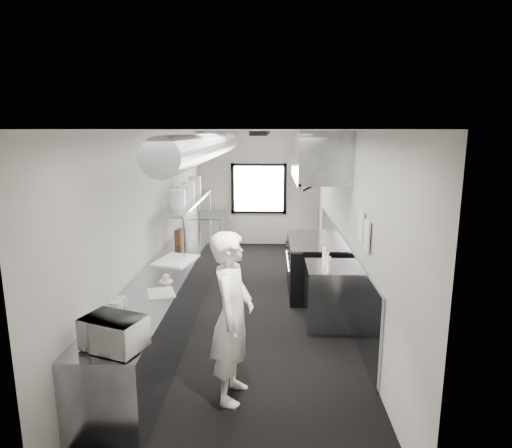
# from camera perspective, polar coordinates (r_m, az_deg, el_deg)

# --- Properties ---
(floor) EXTENTS (3.00, 8.00, 0.01)m
(floor) POSITION_cam_1_polar(r_m,az_deg,el_deg) (7.32, -0.59, -10.44)
(floor) COLOR black
(floor) RESTS_ON ground
(ceiling) EXTENTS (3.00, 8.00, 0.01)m
(ceiling) POSITION_cam_1_polar(r_m,az_deg,el_deg) (6.77, -0.64, 12.05)
(ceiling) COLOR white
(ceiling) RESTS_ON wall_back
(wall_back) EXTENTS (3.00, 0.02, 2.80)m
(wall_back) POSITION_cam_1_polar(r_m,az_deg,el_deg) (10.85, 0.37, 4.61)
(wall_back) COLOR #B2B0A9
(wall_back) RESTS_ON floor
(wall_front) EXTENTS (3.00, 0.02, 2.80)m
(wall_front) POSITION_cam_1_polar(r_m,az_deg,el_deg) (3.11, -4.12, -14.65)
(wall_front) COLOR #B2B0A9
(wall_front) RESTS_ON floor
(wall_left) EXTENTS (0.02, 8.00, 2.80)m
(wall_left) POSITION_cam_1_polar(r_m,az_deg,el_deg) (7.14, -12.73, 0.44)
(wall_left) COLOR #B2B0A9
(wall_left) RESTS_ON floor
(wall_right) EXTENTS (0.02, 8.00, 2.80)m
(wall_right) POSITION_cam_1_polar(r_m,az_deg,el_deg) (7.00, 11.75, 0.26)
(wall_right) COLOR #B2B0A9
(wall_right) RESTS_ON floor
(wall_cladding) EXTENTS (0.03, 5.50, 1.10)m
(wall_cladding) POSITION_cam_1_polar(r_m,az_deg,el_deg) (7.50, 10.94, -5.64)
(wall_cladding) COLOR gray
(wall_cladding) RESTS_ON wall_right
(hvac_duct) EXTENTS (0.40, 6.40, 0.40)m
(hvac_duct) POSITION_cam_1_polar(r_m,az_deg,el_deg) (7.24, -6.11, 10.00)
(hvac_duct) COLOR #9C9EA4
(hvac_duct) RESTS_ON ceiling
(service_window) EXTENTS (1.36, 0.05, 1.25)m
(service_window) POSITION_cam_1_polar(r_m,az_deg,el_deg) (10.82, 0.36, 4.59)
(service_window) COLOR white
(service_window) RESTS_ON wall_back
(exhaust_hood) EXTENTS (0.81, 2.20, 0.88)m
(exhaust_hood) POSITION_cam_1_polar(r_m,az_deg,el_deg) (7.51, 8.11, 8.80)
(exhaust_hood) COLOR gray
(exhaust_hood) RESTS_ON ceiling
(prep_counter) EXTENTS (0.70, 6.00, 0.90)m
(prep_counter) POSITION_cam_1_polar(r_m,az_deg,el_deg) (6.84, -10.56, -8.25)
(prep_counter) COLOR gray
(prep_counter) RESTS_ON floor
(pass_shelf) EXTENTS (0.45, 3.00, 0.68)m
(pass_shelf) POSITION_cam_1_polar(r_m,az_deg,el_deg) (8.00, -8.84, 2.80)
(pass_shelf) COLOR gray
(pass_shelf) RESTS_ON prep_counter
(range) EXTENTS (0.88, 1.60, 0.94)m
(range) POSITION_cam_1_polar(r_m,az_deg,el_deg) (7.85, 7.27, -5.34)
(range) COLOR black
(range) RESTS_ON floor
(bottle_station) EXTENTS (0.65, 0.80, 0.90)m
(bottle_station) POSITION_cam_1_polar(r_m,az_deg,el_deg) (6.55, 9.35, -9.13)
(bottle_station) COLOR gray
(bottle_station) RESTS_ON floor
(far_work_table) EXTENTS (0.70, 1.20, 0.90)m
(far_work_table) POSITION_cam_1_polar(r_m,az_deg,el_deg) (10.34, -6.16, -1.19)
(far_work_table) COLOR gray
(far_work_table) RESTS_ON floor
(notice_sheet_a) EXTENTS (0.02, 0.28, 0.38)m
(notice_sheet_a) POSITION_cam_1_polar(r_m,az_deg,el_deg) (5.80, 13.48, -0.20)
(notice_sheet_a) COLOR silver
(notice_sheet_a) RESTS_ON wall_right
(notice_sheet_b) EXTENTS (0.02, 0.28, 0.38)m
(notice_sheet_b) POSITION_cam_1_polar(r_m,az_deg,el_deg) (5.48, 14.17, -1.49)
(notice_sheet_b) COLOR silver
(notice_sheet_b) RESTS_ON wall_right
(line_cook) EXTENTS (0.52, 0.71, 1.82)m
(line_cook) POSITION_cam_1_polar(r_m,az_deg,el_deg) (4.65, -3.09, -11.93)
(line_cook) COLOR silver
(line_cook) RESTS_ON floor
(microwave) EXTENTS (0.59, 0.52, 0.29)m
(microwave) POSITION_cam_1_polar(r_m,az_deg,el_deg) (4.18, -18.00, -13.29)
(microwave) COLOR silver
(microwave) RESTS_ON prep_counter
(deli_tub_a) EXTENTS (0.16, 0.16, 0.10)m
(deli_tub_a) POSITION_cam_1_polar(r_m,az_deg,el_deg) (5.03, -17.66, -10.09)
(deli_tub_a) COLOR #AFBBAC
(deli_tub_a) RESTS_ON prep_counter
(deli_tub_b) EXTENTS (0.15, 0.15, 0.09)m
(deli_tub_b) POSITION_cam_1_polar(r_m,az_deg,el_deg) (5.16, -17.10, -9.54)
(deli_tub_b) COLOR #AFBBAC
(deli_tub_b) RESTS_ON prep_counter
(newspaper) EXTENTS (0.42, 0.46, 0.01)m
(newspaper) POSITION_cam_1_polar(r_m,az_deg,el_deg) (5.40, -12.22, -8.75)
(newspaper) COLOR white
(newspaper) RESTS_ON prep_counter
(small_plate) EXTENTS (0.21, 0.21, 0.01)m
(small_plate) POSITION_cam_1_polar(r_m,az_deg,el_deg) (5.79, -11.60, -7.25)
(small_plate) COLOR silver
(small_plate) RESTS_ON prep_counter
(pastry) EXTENTS (0.09, 0.09, 0.09)m
(pastry) POSITION_cam_1_polar(r_m,az_deg,el_deg) (5.78, -11.62, -6.75)
(pastry) COLOR #D9BA72
(pastry) RESTS_ON small_plate
(cutting_board) EXTENTS (0.65, 0.77, 0.02)m
(cutting_board) POSITION_cam_1_polar(r_m,az_deg,el_deg) (6.66, -10.34, -4.62)
(cutting_board) COLOR white
(cutting_board) RESTS_ON prep_counter
(knife_block) EXTENTS (0.16, 0.26, 0.26)m
(knife_block) POSITION_cam_1_polar(r_m,az_deg,el_deg) (7.58, -9.80, -1.64)
(knife_block) COLOR brown
(knife_block) RESTS_ON prep_counter
(plate_stack_a) EXTENTS (0.31, 0.31, 0.30)m
(plate_stack_a) POSITION_cam_1_polar(r_m,az_deg,el_deg) (7.22, -10.14, 3.24)
(plate_stack_a) COLOR silver
(plate_stack_a) RESTS_ON pass_shelf
(plate_stack_b) EXTENTS (0.31, 0.31, 0.31)m
(plate_stack_b) POSITION_cam_1_polar(r_m,az_deg,el_deg) (7.70, -9.37, 3.85)
(plate_stack_b) COLOR silver
(plate_stack_b) RESTS_ON pass_shelf
(plate_stack_c) EXTENTS (0.30, 0.30, 0.34)m
(plate_stack_c) POSITION_cam_1_polar(r_m,az_deg,el_deg) (8.03, -8.83, 4.30)
(plate_stack_c) COLOR silver
(plate_stack_c) RESTS_ON pass_shelf
(plate_stack_d) EXTENTS (0.29, 0.29, 0.36)m
(plate_stack_d) POSITION_cam_1_polar(r_m,az_deg,el_deg) (8.69, -7.94, 4.99)
(plate_stack_d) COLOR silver
(plate_stack_d) RESTS_ON pass_shelf
(squeeze_bottle_a) EXTENTS (0.07, 0.07, 0.17)m
(squeeze_bottle_a) POSITION_cam_1_polar(r_m,az_deg,el_deg) (6.13, 9.44, -5.31)
(squeeze_bottle_a) COLOR white
(squeeze_bottle_a) RESTS_ON bottle_station
(squeeze_bottle_b) EXTENTS (0.08, 0.08, 0.19)m
(squeeze_bottle_b) POSITION_cam_1_polar(r_m,az_deg,el_deg) (6.18, 9.37, -5.07)
(squeeze_bottle_b) COLOR white
(squeeze_bottle_b) RESTS_ON bottle_station
(squeeze_bottle_c) EXTENTS (0.07, 0.07, 0.16)m
(squeeze_bottle_c) POSITION_cam_1_polar(r_m,az_deg,el_deg) (6.33, 8.95, -4.77)
(squeeze_bottle_c) COLOR white
(squeeze_bottle_c) RESTS_ON bottle_station
(squeeze_bottle_d) EXTENTS (0.07, 0.07, 0.17)m
(squeeze_bottle_d) POSITION_cam_1_polar(r_m,az_deg,el_deg) (6.48, 9.21, -4.36)
(squeeze_bottle_d) COLOR white
(squeeze_bottle_d) RESTS_ON bottle_station
(squeeze_bottle_e) EXTENTS (0.09, 0.09, 0.20)m
(squeeze_bottle_e) POSITION_cam_1_polar(r_m,az_deg,el_deg) (6.64, 8.89, -3.82)
(squeeze_bottle_e) COLOR white
(squeeze_bottle_e) RESTS_ON bottle_station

